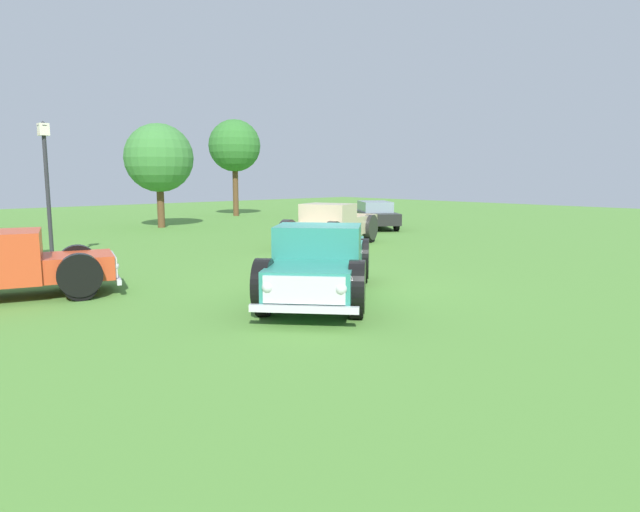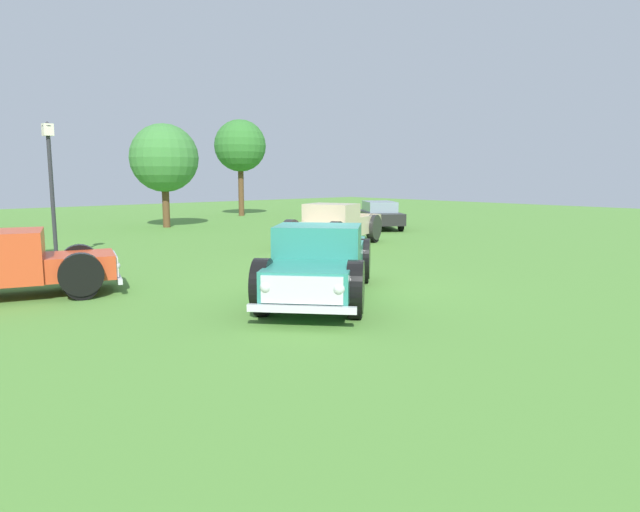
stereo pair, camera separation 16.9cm
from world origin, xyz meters
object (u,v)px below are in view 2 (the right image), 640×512
(pickup_truck_behind_right, at_px, (16,266))
(sedan_distant_a, at_px, (380,214))
(lamp_post_near, at_px, (52,189))
(oak_tree_east, at_px, (164,158))
(pickup_truck_foreground, at_px, (318,265))
(pickup_truck_behind_left, at_px, (330,227))
(oak_tree_west, at_px, (240,146))

(pickup_truck_behind_right, xyz_separation_m, sedan_distant_a, (17.63, 5.56, 0.01))
(lamp_post_near, relative_size, oak_tree_east, 0.81)
(pickup_truck_foreground, relative_size, pickup_truck_behind_left, 0.92)
(lamp_post_near, height_order, oak_tree_east, oak_tree_east)
(pickup_truck_behind_right, distance_m, oak_tree_west, 25.10)
(sedan_distant_a, bearing_deg, oak_tree_east, 135.05)
(lamp_post_near, distance_m, oak_tree_west, 19.96)
(pickup_truck_foreground, bearing_deg, pickup_truck_behind_left, 45.82)
(pickup_truck_foreground, relative_size, oak_tree_west, 0.82)
(oak_tree_east, relative_size, oak_tree_west, 0.84)
(pickup_truck_foreground, relative_size, lamp_post_near, 1.21)
(pickup_truck_behind_right, bearing_deg, oak_tree_west, 45.41)
(lamp_post_near, height_order, oak_tree_west, oak_tree_west)
(lamp_post_near, distance_m, oak_tree_east, 11.41)
(lamp_post_near, bearing_deg, oak_tree_east, 47.07)
(pickup_truck_foreground, distance_m, oak_tree_west, 25.86)
(oak_tree_east, bearing_deg, sedan_distant_a, -44.95)
(pickup_truck_foreground, bearing_deg, lamp_post_near, 104.67)
(pickup_truck_foreground, distance_m, sedan_distant_a, 16.41)
(pickup_truck_behind_right, relative_size, oak_tree_east, 0.97)
(pickup_truck_behind_left, bearing_deg, lamp_post_near, 160.09)
(pickup_truck_behind_right, height_order, lamp_post_near, lamp_post_near)
(pickup_truck_behind_left, distance_m, lamp_post_near, 9.30)
(oak_tree_west, bearing_deg, pickup_truck_behind_left, -112.46)
(oak_tree_west, bearing_deg, pickup_truck_foreground, -119.80)
(pickup_truck_behind_right, distance_m, sedan_distant_a, 18.48)
(pickup_truck_foreground, xyz_separation_m, sedan_distant_a, (12.93, 10.10, -0.05))
(pickup_truck_behind_right, distance_m, lamp_post_near, 5.62)
(sedan_distant_a, relative_size, oak_tree_east, 0.81)
(oak_tree_west, bearing_deg, lamp_post_near, -140.03)
(pickup_truck_foreground, distance_m, lamp_post_near, 9.89)
(lamp_post_near, xyz_separation_m, oak_tree_east, (7.72, 8.30, 1.27))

